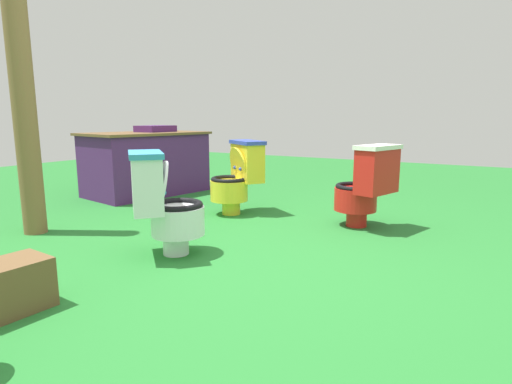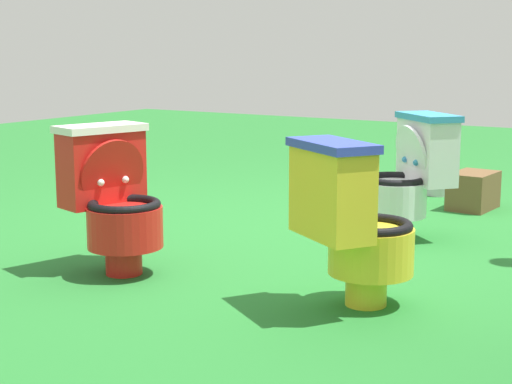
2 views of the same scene
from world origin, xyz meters
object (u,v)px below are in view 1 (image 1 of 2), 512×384
at_px(toilet_yellow, 238,176).
at_px(vendor_table, 147,163).
at_px(small_crate, 7,287).
at_px(toilet_red, 365,185).
at_px(wooden_post, 24,111).
at_px(toilet_white, 164,203).

bearing_deg(toilet_yellow, vendor_table, 21.49).
bearing_deg(small_crate, vendor_table, 33.38).
bearing_deg(toilet_yellow, toilet_red, -141.86).
xyz_separation_m(vendor_table, wooden_post, (-1.80, -0.52, 0.61)).
relative_size(toilet_white, toilet_red, 1.00).
height_order(vendor_table, small_crate, vendor_table).
xyz_separation_m(toilet_white, wooden_post, (-0.13, 1.33, 0.63)).
distance_m(toilet_white, wooden_post, 1.48).
bearing_deg(toilet_red, wooden_post, 140.55).
xyz_separation_m(toilet_red, vendor_table, (0.23, 2.83, 0.02)).
bearing_deg(vendor_table, toilet_yellow, -101.90).
height_order(vendor_table, wooden_post, wooden_post).
bearing_deg(toilet_white, vendor_table, 179.74).
bearing_deg(wooden_post, toilet_white, -84.49).
xyz_separation_m(toilet_white, toilet_red, (1.44, -0.98, 0.00)).
height_order(toilet_red, vendor_table, vendor_table).
xyz_separation_m(vendor_table, small_crate, (-2.71, -1.79, -0.26)).
height_order(toilet_white, toilet_yellow, same).
distance_m(toilet_red, toilet_yellow, 1.25).
distance_m(wooden_post, small_crate, 1.80).
relative_size(toilet_white, wooden_post, 0.36).
height_order(toilet_white, wooden_post, wooden_post).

